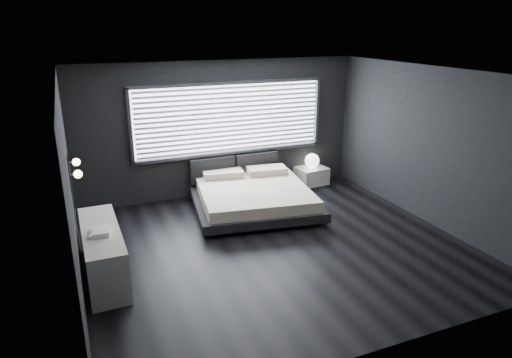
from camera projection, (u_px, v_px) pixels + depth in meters
name	position (u px, v px, depth m)	size (l,w,h in m)	color
room	(277.00, 165.00, 7.08)	(6.04, 6.00, 2.80)	black
window	(231.00, 119.00, 9.44)	(4.14, 0.09, 1.52)	white
headboard	(235.00, 167.00, 9.75)	(1.96, 0.16, 0.52)	black
sconce_near	(78.00, 174.00, 6.02)	(0.18, 0.11, 0.11)	silver
sconce_far	(76.00, 162.00, 6.54)	(0.18, 0.11, 0.11)	silver
wall_art_upper	(69.00, 170.00, 5.38)	(0.01, 0.48, 0.48)	#47474C
wall_art_lower	(73.00, 200.00, 5.75)	(0.01, 0.48, 0.48)	#47474C
bed	(254.00, 196.00, 8.93)	(2.62, 2.53, 0.60)	black
nightstand	(311.00, 176.00, 10.40)	(0.66, 0.55, 0.38)	white
orb_lamp	(312.00, 161.00, 10.29)	(0.32, 0.32, 0.32)	white
dresser	(103.00, 252.00, 6.55)	(0.54, 1.85, 0.74)	white
book_stack	(100.00, 232.00, 6.27)	(0.32, 0.39, 0.07)	white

